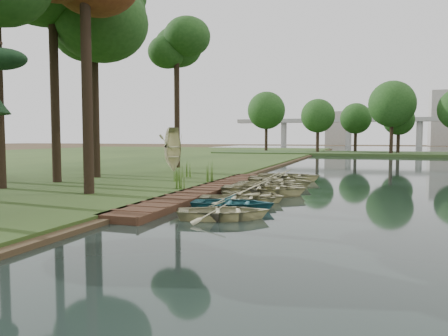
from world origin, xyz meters
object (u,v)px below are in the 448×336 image
(boardwalk, at_px, (207,191))
(stored_rowboat, at_px, (173,168))
(rowboat_2, at_px, (238,197))
(rowboat_0, at_px, (224,209))
(rowboat_1, at_px, (233,202))

(boardwalk, height_order, stored_rowboat, stored_rowboat)
(rowboat_2, bearing_deg, stored_rowboat, 25.05)
(rowboat_0, xyz_separation_m, rowboat_1, (-0.22, 1.72, 0.00))
(boardwalk, height_order, rowboat_0, rowboat_0)
(rowboat_1, bearing_deg, stored_rowboat, 25.62)
(boardwalk, xyz_separation_m, stored_rowboat, (-5.40, 7.81, 0.47))
(rowboat_0, bearing_deg, stored_rowboat, 9.93)
(boardwalk, height_order, rowboat_2, rowboat_2)
(stored_rowboat, bearing_deg, rowboat_2, -124.61)
(rowboat_0, height_order, rowboat_2, rowboat_2)
(boardwalk, distance_m, rowboat_0, 6.76)
(boardwalk, xyz_separation_m, rowboat_1, (2.62, -4.41, 0.21))
(rowboat_1, height_order, stored_rowboat, stored_rowboat)
(stored_rowboat, bearing_deg, rowboat_1, -127.01)
(rowboat_2, bearing_deg, boardwalk, 27.50)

